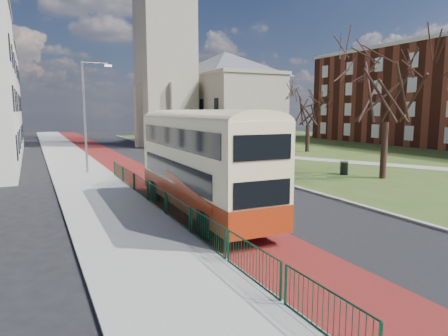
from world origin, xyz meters
TOP-DOWN VIEW (x-y plane):
  - ground at (0.00, 0.00)m, footprint 160.00×160.00m
  - road_carriageway at (1.50, 20.00)m, footprint 9.00×120.00m
  - bus_lane at (-1.20, 20.00)m, footprint 3.40×120.00m
  - pavement_west at (-5.00, 20.00)m, footprint 4.00×120.00m
  - kerb_west at (-3.00, 20.00)m, footprint 0.25×120.00m
  - kerb_east at (6.10, 22.00)m, footprint 0.25×80.00m
  - grass_green at (26.00, 22.00)m, footprint 40.00×80.00m
  - footpath at (20.00, 10.00)m, footprint 18.84×32.82m
  - pedestrian_railing at (-2.95, 4.00)m, footprint 0.07×24.00m
  - gothic_church at (12.56, 38.00)m, footprint 16.38×18.00m
  - streetlamp at (-4.35, 18.00)m, footprint 2.13×0.18m
  - bus at (-1.37, 3.72)m, footprint 2.64×10.75m
  - winter_tree_near at (13.42, 7.01)m, footprint 8.70×8.70m
  - winter_tree_far at (19.93, 23.80)m, footprint 6.50×6.50m
  - litter_bin at (12.21, 9.45)m, footprint 0.80×0.80m

SIDE VIEW (x-z plane):
  - ground at x=0.00m, z-range 0.00..0.00m
  - road_carriageway at x=1.50m, z-range 0.00..0.01m
  - bus_lane at x=-1.20m, z-range 0.00..0.01m
  - grass_green at x=26.00m, z-range 0.00..0.04m
  - footpath at x=20.00m, z-range 0.04..0.07m
  - pavement_west at x=-5.00m, z-range 0.00..0.12m
  - kerb_west at x=-3.00m, z-range 0.00..0.13m
  - kerb_east at x=6.10m, z-range 0.00..0.13m
  - litter_bin at x=12.21m, z-range 0.04..1.01m
  - pedestrian_railing at x=-2.95m, z-range -0.01..1.11m
  - bus at x=-1.37m, z-range 0.32..4.79m
  - streetlamp at x=-4.35m, z-range 0.59..8.59m
  - winter_tree_far at x=19.93m, z-range 1.51..9.20m
  - winter_tree_near at x=13.42m, z-range 1.95..11.83m
  - gothic_church at x=12.56m, z-range -6.87..33.13m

